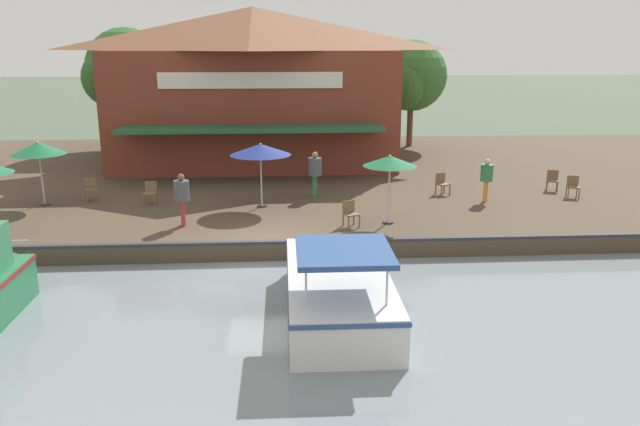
% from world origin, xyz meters
% --- Properties ---
extents(ground_plane, '(220.00, 220.00, 0.00)m').
position_xyz_m(ground_plane, '(0.00, 0.00, 0.00)').
color(ground_plane, '#4C5B47').
extents(quay_deck, '(22.00, 56.00, 0.60)m').
position_xyz_m(quay_deck, '(-11.00, 0.00, 0.30)').
color(quay_deck, '#4C3D2D').
rests_on(quay_deck, ground).
extents(quay_edge_fender, '(0.20, 50.40, 0.10)m').
position_xyz_m(quay_edge_fender, '(-0.10, 0.00, 0.65)').
color(quay_edge_fender, '#2D2D33').
rests_on(quay_edge_fender, quay_deck).
extents(waterfront_restaurant, '(9.77, 14.11, 7.59)m').
position_xyz_m(waterfront_restaurant, '(-13.88, -0.76, 4.46)').
color(waterfront_restaurant, brown).
rests_on(waterfront_restaurant, quay_deck).
extents(patio_umbrella_mid_patio_left, '(1.79, 1.79, 2.35)m').
position_xyz_m(patio_umbrella_mid_patio_left, '(-2.10, 4.06, 2.73)').
color(patio_umbrella_mid_patio_left, '#B7B7B7').
rests_on(patio_umbrella_mid_patio_left, quay_deck).
extents(patio_umbrella_mid_patio_right, '(2.22, 2.22, 2.39)m').
position_xyz_m(patio_umbrella_mid_patio_right, '(-4.59, -0.26, 2.75)').
color(patio_umbrella_mid_patio_right, '#B7B7B7').
rests_on(patio_umbrella_mid_patio_right, quay_deck).
extents(patio_umbrella_near_quay_edge, '(1.95, 1.95, 2.43)m').
position_xyz_m(patio_umbrella_near_quay_edge, '(-5.38, -8.42, 2.75)').
color(patio_umbrella_near_quay_edge, '#B7B7B7').
rests_on(patio_umbrella_near_quay_edge, quay_deck).
extents(cafe_chair_back_row_seat, '(0.56, 0.56, 0.85)m').
position_xyz_m(cafe_chair_back_row_seat, '(-6.10, 6.93, 1.08)').
color(cafe_chair_back_row_seat, brown).
rests_on(cafe_chair_back_row_seat, quay_deck).
extents(cafe_chair_facing_river, '(0.57, 0.57, 0.85)m').
position_xyz_m(cafe_chair_facing_river, '(-6.41, 11.62, 1.08)').
color(cafe_chair_facing_river, brown).
rests_on(cafe_chair_facing_river, quay_deck).
extents(cafe_chair_mid_patio, '(0.48, 0.48, 0.85)m').
position_xyz_m(cafe_chair_mid_patio, '(-5.30, -4.46, 1.08)').
color(cafe_chair_mid_patio, brown).
rests_on(cafe_chair_mid_patio, quay_deck).
extents(cafe_chair_under_first_umbrella, '(0.53, 0.53, 0.85)m').
position_xyz_m(cafe_chair_under_first_umbrella, '(-5.26, 11.95, 1.08)').
color(cafe_chair_under_first_umbrella, brown).
rests_on(cafe_chair_under_first_umbrella, quay_deck).
extents(cafe_chair_far_corner_seat, '(0.57, 0.57, 0.85)m').
position_xyz_m(cafe_chair_far_corner_seat, '(-6.06, -6.88, 1.08)').
color(cafe_chair_far_corner_seat, brown).
rests_on(cafe_chair_far_corner_seat, quay_deck).
extents(cafe_chair_beside_entrance, '(0.57, 0.57, 0.85)m').
position_xyz_m(cafe_chair_beside_entrance, '(-1.83, 2.74, 1.08)').
color(cafe_chair_beside_entrance, brown).
rests_on(cafe_chair_beside_entrance, quay_deck).
extents(person_at_quay_edge, '(0.47, 0.47, 1.66)m').
position_xyz_m(person_at_quay_edge, '(-4.84, 8.30, 1.64)').
color(person_at_quay_edge, orange).
rests_on(person_at_quay_edge, quay_deck).
extents(person_near_entrance, '(0.51, 0.51, 1.81)m').
position_xyz_m(person_near_entrance, '(-5.93, 1.81, 1.75)').
color(person_near_entrance, '#337547').
rests_on(person_near_entrance, quay_deck).
extents(person_mid_patio, '(0.50, 0.50, 1.77)m').
position_xyz_m(person_mid_patio, '(-2.25, -2.81, 1.72)').
color(person_mid_patio, '#B23338').
rests_on(person_mid_patio, quay_deck).
extents(motorboat_far_downstream, '(6.57, 2.51, 2.12)m').
position_xyz_m(motorboat_far_downstream, '(3.34, 1.79, 0.69)').
color(motorboat_far_downstream, silver).
rests_on(motorboat_far_downstream, river_water).
extents(tree_upstream_bank, '(4.25, 4.05, 6.10)m').
position_xyz_m(tree_upstream_bank, '(-18.04, 7.96, 4.56)').
color(tree_upstream_bank, brown).
rests_on(tree_upstream_bank, quay_deck).
extents(tree_downstream_bank, '(4.78, 4.55, 6.75)m').
position_xyz_m(tree_downstream_bank, '(-18.30, -8.19, 4.95)').
color(tree_downstream_bank, brown).
rests_on(tree_downstream_bank, quay_deck).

